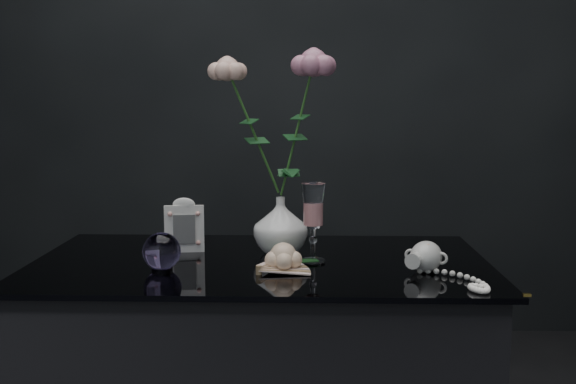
# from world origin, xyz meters

# --- Properties ---
(vase) EXTENTS (0.17, 0.17, 0.14)m
(vase) POSITION_xyz_m (0.04, 0.12, 0.83)
(vase) COLOR white
(vase) RESTS_ON table
(wine_glass) EXTENTS (0.07, 0.07, 0.18)m
(wine_glass) POSITION_xyz_m (0.12, 0.04, 0.85)
(wine_glass) COLOR white
(wine_glass) RESTS_ON table
(picture_frame) EXTENTS (0.11, 0.09, 0.13)m
(picture_frame) POSITION_xyz_m (-0.19, 0.13, 0.83)
(picture_frame) COLOR white
(picture_frame) RESTS_ON table
(paperweight) EXTENTS (0.09, 0.09, 0.08)m
(paperweight) POSITION_xyz_m (-0.21, -0.05, 0.80)
(paperweight) COLOR #836EB3
(paperweight) RESTS_ON table
(paper_fan) EXTENTS (0.27, 0.24, 0.02)m
(paper_fan) POSITION_xyz_m (0.01, -0.08, 0.77)
(paper_fan) COLOR beige
(paper_fan) RESTS_ON table
(loose_rose) EXTENTS (0.17, 0.20, 0.06)m
(loose_rose) POSITION_xyz_m (0.06, -0.04, 0.79)
(loose_rose) COLOR #FFCAA4
(loose_rose) RESTS_ON table
(pearl_jar) EXTENTS (0.32, 0.32, 0.07)m
(pearl_jar) POSITION_xyz_m (0.37, -0.04, 0.80)
(pearl_jar) COLOR silver
(pearl_jar) RESTS_ON table
(roses) EXTENTS (0.28, 0.13, 0.41)m
(roses) POSITION_xyz_m (0.03, 0.12, 1.10)
(roses) COLOR beige
(roses) RESTS_ON vase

